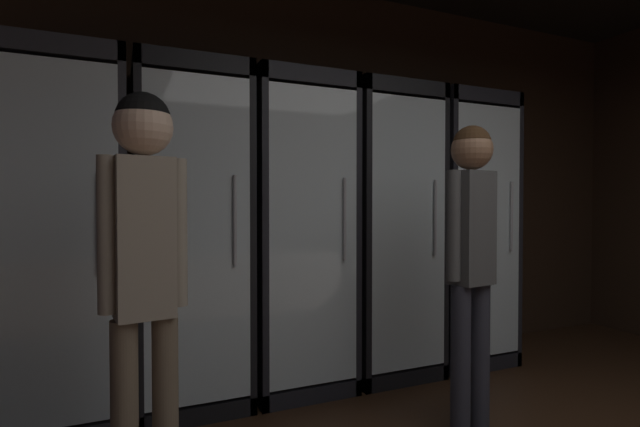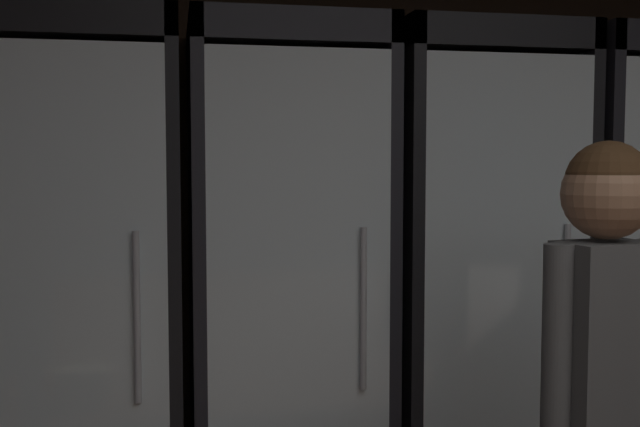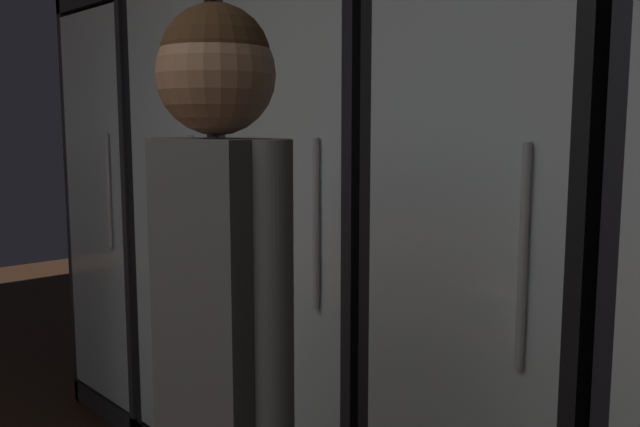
% 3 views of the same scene
% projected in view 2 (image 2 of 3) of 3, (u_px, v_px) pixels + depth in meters
% --- Properties ---
extents(wall_back, '(6.00, 0.06, 2.80)m').
position_uv_depth(wall_back, '(441.00, 201.00, 3.05)').
color(wall_back, black).
rests_on(wall_back, ground).
extents(cooler_left, '(0.64, 0.64, 2.02)m').
position_uv_depth(cooler_left, '(84.00, 333.00, 2.52)').
color(cooler_left, black).
rests_on(cooler_left, ground).
extents(cooler_center, '(0.64, 0.64, 2.02)m').
position_uv_depth(cooler_center, '(284.00, 326.00, 2.65)').
color(cooler_center, black).
rests_on(cooler_center, ground).
extents(cooler_right, '(0.64, 0.64, 2.02)m').
position_uv_depth(cooler_right, '(466.00, 319.00, 2.77)').
color(cooler_right, black).
rests_on(cooler_right, ground).
extents(cooler_far_right, '(0.64, 0.64, 2.02)m').
position_uv_depth(cooler_far_right, '(633.00, 311.00, 2.90)').
color(cooler_far_right, black).
rests_on(cooler_far_right, ground).
extents(shopper_far, '(0.33, 0.21, 1.61)m').
position_uv_depth(shopper_far, '(602.00, 394.00, 1.79)').
color(shopper_far, '#2D2D38').
rests_on(shopper_far, ground).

